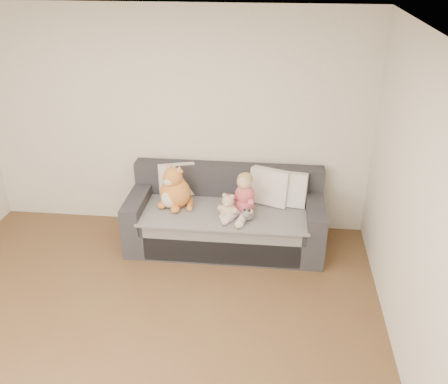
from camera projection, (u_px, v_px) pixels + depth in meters
name	position (u px, v px, depth m)	size (l,w,h in m)	color
room_shell	(123.00, 209.00, 3.88)	(5.00, 5.00, 5.00)	brown
sofa	(226.00, 219.00, 5.72)	(2.20, 0.94, 0.85)	#2C2B31
cushion_left	(177.00, 179.00, 5.84)	(0.46, 0.30, 0.40)	silver
cushion_right_back	(270.00, 187.00, 5.64)	(0.49, 0.34, 0.42)	silver
cushion_right_front	(288.00, 189.00, 5.61)	(0.45, 0.25, 0.40)	silver
toddler	(243.00, 198.00, 5.40)	(0.34, 0.49, 0.48)	#D44A72
plush_cat	(175.00, 191.00, 5.57)	(0.40, 0.37, 0.53)	#C6682C
teddy_bear	(228.00, 208.00, 5.36)	(0.23, 0.18, 0.29)	#C9AC8B
plush_cow	(247.00, 214.00, 5.35)	(0.13, 0.20, 0.16)	white
sippy_cup	(243.00, 209.00, 5.46)	(0.10, 0.07, 0.11)	#543EAB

